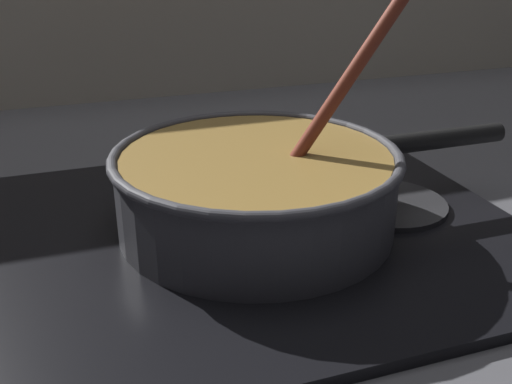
% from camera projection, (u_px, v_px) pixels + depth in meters
% --- Properties ---
extents(ground, '(2.40, 1.60, 0.04)m').
position_uv_depth(ground, '(272.00, 351.00, 0.51)').
color(ground, '#4C4C51').
extents(hob_plate, '(0.56, 0.48, 0.01)m').
position_uv_depth(hob_plate, '(256.00, 232.00, 0.65)').
color(hob_plate, black).
rests_on(hob_plate, ground).
extents(burner_ring, '(0.18, 0.18, 0.01)m').
position_uv_depth(burner_ring, '(256.00, 224.00, 0.64)').
color(burner_ring, '#592D0C').
rests_on(burner_ring, hob_plate).
extents(spare_burner, '(0.13, 0.13, 0.01)m').
position_uv_depth(spare_burner, '(388.00, 204.00, 0.69)').
color(spare_burner, '#262628').
rests_on(spare_burner, hob_plate).
extents(cooking_pan, '(0.45, 0.30, 0.31)m').
position_uv_depth(cooking_pan, '(258.00, 187.00, 0.63)').
color(cooking_pan, '#38383D').
rests_on(cooking_pan, hob_plate).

